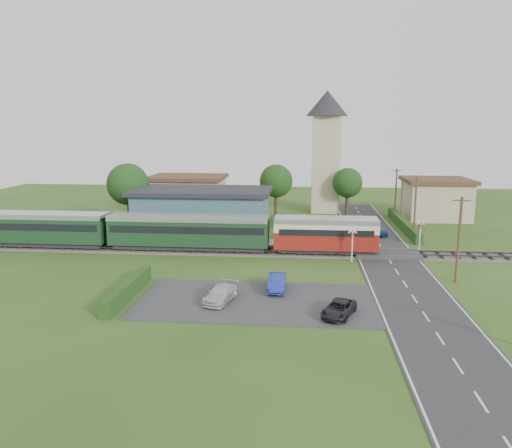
# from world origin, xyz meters

# --- Properties ---
(ground) EXTENTS (120.00, 120.00, 0.00)m
(ground) POSITION_xyz_m (0.00, 0.00, 0.00)
(ground) COLOR #2D4C19
(railway_track) EXTENTS (76.00, 3.20, 0.49)m
(railway_track) POSITION_xyz_m (0.00, 2.00, 0.11)
(railway_track) COLOR #4C443D
(railway_track) RESTS_ON ground
(road) EXTENTS (6.00, 70.00, 0.05)m
(road) POSITION_xyz_m (10.00, 0.00, 0.03)
(road) COLOR #28282B
(road) RESTS_ON ground
(car_park) EXTENTS (17.00, 9.00, 0.08)m
(car_park) POSITION_xyz_m (-1.50, -12.00, 0.04)
(car_park) COLOR #333335
(car_park) RESTS_ON ground
(crossing_deck) EXTENTS (6.20, 3.40, 0.45)m
(crossing_deck) POSITION_xyz_m (10.00, 2.00, 0.23)
(crossing_deck) COLOR #333335
(crossing_deck) RESTS_ON ground
(platform) EXTENTS (30.00, 3.00, 0.45)m
(platform) POSITION_xyz_m (-10.00, 5.20, 0.23)
(platform) COLOR gray
(platform) RESTS_ON ground
(equipment_hut) EXTENTS (2.30, 2.30, 2.55)m
(equipment_hut) POSITION_xyz_m (-18.00, 5.20, 1.75)
(equipment_hut) COLOR #BDB188
(equipment_hut) RESTS_ON platform
(station_building) EXTENTS (16.00, 9.00, 5.30)m
(station_building) POSITION_xyz_m (-10.00, 10.99, 2.69)
(station_building) COLOR #406A7A
(station_building) RESTS_ON ground
(train) EXTENTS (43.20, 2.90, 3.40)m
(train) POSITION_xyz_m (-12.76, 2.00, 2.18)
(train) COLOR #232328
(train) RESTS_ON ground
(church_tower) EXTENTS (6.00, 6.00, 17.60)m
(church_tower) POSITION_xyz_m (5.00, 28.00, 10.23)
(church_tower) COLOR #BDB188
(church_tower) RESTS_ON ground
(house_west) EXTENTS (10.80, 8.80, 5.50)m
(house_west) POSITION_xyz_m (-15.00, 25.00, 2.79)
(house_west) COLOR tan
(house_west) RESTS_ON ground
(house_east) EXTENTS (8.80, 8.80, 5.50)m
(house_east) POSITION_xyz_m (20.00, 24.00, 2.80)
(house_east) COLOR tan
(house_east) RESTS_ON ground
(hedge_carpark) EXTENTS (0.80, 9.00, 1.20)m
(hedge_carpark) POSITION_xyz_m (-11.00, -12.00, 0.60)
(hedge_carpark) COLOR #193814
(hedge_carpark) RESTS_ON ground
(hedge_roadside) EXTENTS (0.80, 18.00, 1.20)m
(hedge_roadside) POSITION_xyz_m (14.20, 16.00, 0.60)
(hedge_roadside) COLOR #193814
(hedge_roadside) RESTS_ON ground
(hedge_station) EXTENTS (22.00, 0.80, 1.30)m
(hedge_station) POSITION_xyz_m (-10.00, 15.50, 0.65)
(hedge_station) COLOR #193814
(hedge_station) RESTS_ON ground
(tree_a) EXTENTS (5.20, 5.20, 8.00)m
(tree_a) POSITION_xyz_m (-20.00, 14.00, 5.38)
(tree_a) COLOR #332316
(tree_a) RESTS_ON ground
(tree_b) EXTENTS (4.60, 4.60, 7.34)m
(tree_b) POSITION_xyz_m (-2.00, 23.00, 5.02)
(tree_b) COLOR #332316
(tree_b) RESTS_ON ground
(tree_c) EXTENTS (4.20, 4.20, 6.78)m
(tree_c) POSITION_xyz_m (8.00, 25.00, 4.65)
(tree_c) COLOR #332316
(tree_c) RESTS_ON ground
(utility_pole_b) EXTENTS (1.40, 0.22, 7.00)m
(utility_pole_b) POSITION_xyz_m (14.20, -6.00, 3.63)
(utility_pole_b) COLOR #473321
(utility_pole_b) RESTS_ON ground
(utility_pole_c) EXTENTS (1.40, 0.22, 7.00)m
(utility_pole_c) POSITION_xyz_m (14.20, 10.00, 3.63)
(utility_pole_c) COLOR #473321
(utility_pole_c) RESTS_ON ground
(utility_pole_d) EXTENTS (1.40, 0.22, 7.00)m
(utility_pole_d) POSITION_xyz_m (14.20, 22.00, 3.63)
(utility_pole_d) COLOR #473321
(utility_pole_d) RESTS_ON ground
(crossing_signal_near) EXTENTS (0.84, 0.28, 3.28)m
(crossing_signal_near) POSITION_xyz_m (6.40, -0.41, 2.14)
(crossing_signal_near) COLOR silver
(crossing_signal_near) RESTS_ON ground
(crossing_signal_far) EXTENTS (0.84, 0.28, 3.28)m
(crossing_signal_far) POSITION_xyz_m (13.60, 4.39, 2.14)
(crossing_signal_far) COLOR silver
(crossing_signal_far) RESTS_ON ground
(streetlamp_west) EXTENTS (0.30, 0.30, 5.15)m
(streetlamp_west) POSITION_xyz_m (-22.00, 20.00, 3.04)
(streetlamp_west) COLOR #3F3F47
(streetlamp_west) RESTS_ON ground
(streetlamp_east) EXTENTS (0.30, 0.30, 5.15)m
(streetlamp_east) POSITION_xyz_m (16.00, 27.00, 3.04)
(streetlamp_east) COLOR #3F3F47
(streetlamp_east) RESTS_ON ground
(car_on_road) EXTENTS (3.93, 2.15, 1.27)m
(car_on_road) POSITION_xyz_m (9.63, 10.48, 0.68)
(car_on_road) COLOR navy
(car_on_road) RESTS_ON road
(car_park_blue) EXTENTS (1.31, 3.68, 1.21)m
(car_park_blue) POSITION_xyz_m (-0.10, -9.50, 0.68)
(car_park_blue) COLOR #23329B
(car_park_blue) RESTS_ON car_park
(car_park_silver) EXTENTS (2.48, 4.19, 1.14)m
(car_park_silver) POSITION_xyz_m (-3.95, -12.42, 0.65)
(car_park_silver) COLOR silver
(car_park_silver) RESTS_ON car_park
(car_park_dark) EXTENTS (2.81, 3.90, 0.99)m
(car_park_dark) POSITION_xyz_m (4.25, -14.50, 0.57)
(car_park_dark) COLOR black
(car_park_dark) RESTS_ON car_park
(pedestrian_near) EXTENTS (0.55, 0.36, 1.49)m
(pedestrian_near) POSITION_xyz_m (-2.73, 5.30, 1.20)
(pedestrian_near) COLOR gray
(pedestrian_near) RESTS_ON platform
(pedestrian_far) EXTENTS (0.87, 1.01, 1.78)m
(pedestrian_far) POSITION_xyz_m (-15.87, 5.29, 1.34)
(pedestrian_far) COLOR gray
(pedestrian_far) RESTS_ON platform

